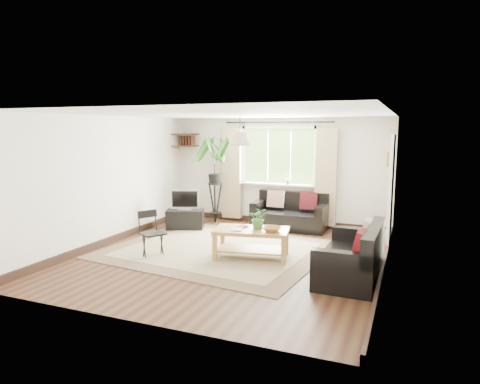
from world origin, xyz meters
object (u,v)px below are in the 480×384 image
at_px(coffee_table, 251,244).
at_px(tv_stand, 185,219).
at_px(sofa_back, 290,212).
at_px(folding_chair, 153,234).
at_px(palm_stand, 215,180).
at_px(sofa_right, 351,253).

height_order(coffee_table, tv_stand, coffee_table).
height_order(sofa_back, folding_chair, folding_chair).
xyz_separation_m(coffee_table, folding_chair, (-1.59, -0.54, 0.14)).
height_order(tv_stand, folding_chair, folding_chair).
relative_size(sofa_back, coffee_table, 1.29).
height_order(coffee_table, palm_stand, palm_stand).
distance_m(sofa_back, sofa_right, 3.12).
bearing_deg(folding_chair, sofa_back, 0.17).
height_order(sofa_right, coffee_table, sofa_right).
xyz_separation_m(coffee_table, palm_stand, (-1.76, 2.31, 0.75)).
bearing_deg(coffee_table, folding_chair, -161.18).
height_order(sofa_right, folding_chair, folding_chair).
distance_m(sofa_right, coffee_table, 1.71).
relative_size(sofa_right, folding_chair, 2.07).
height_order(sofa_back, tv_stand, sofa_back).
distance_m(coffee_table, palm_stand, 2.99).
bearing_deg(tv_stand, palm_stand, 49.10).
distance_m(sofa_right, palm_stand, 4.38).
relative_size(sofa_back, sofa_right, 0.99).
relative_size(sofa_back, palm_stand, 0.80).
distance_m(tv_stand, palm_stand, 1.21).
distance_m(tv_stand, folding_chair, 2.05).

